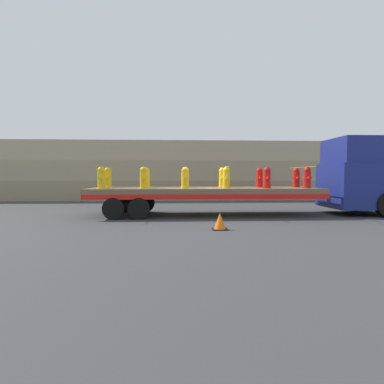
# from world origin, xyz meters

# --- Properties ---
(ground_plane) EXTENTS (120.00, 120.00, 0.00)m
(ground_plane) POSITION_xyz_m (0.00, 0.00, 0.00)
(ground_plane) COLOR #38383A
(rock_cliff) EXTENTS (60.00, 3.30, 4.09)m
(rock_cliff) POSITION_xyz_m (0.00, 8.98, 2.04)
(rock_cliff) COLOR gray
(rock_cliff) RESTS_ON ground_plane
(truck_cab) EXTENTS (2.80, 2.58, 3.28)m
(truck_cab) POSITION_xyz_m (6.85, 0.00, 1.61)
(truck_cab) COLOR navy
(truck_cab) RESTS_ON ground_plane
(flatbed_trailer) EXTENTS (9.59, 2.67, 1.16)m
(flatbed_trailer) POSITION_xyz_m (-0.43, 0.00, 0.96)
(flatbed_trailer) COLOR brown
(flatbed_trailer) RESTS_ON ground_plane
(fire_hydrant_yellow_near_0) EXTENTS (0.37, 0.59, 0.87)m
(fire_hydrant_yellow_near_0) POSITION_xyz_m (-4.19, -0.57, 1.58)
(fire_hydrant_yellow_near_0) COLOR gold
(fire_hydrant_yellow_near_0) RESTS_ON flatbed_trailer
(fire_hydrant_yellow_far_0) EXTENTS (0.37, 0.59, 0.87)m
(fire_hydrant_yellow_far_0) POSITION_xyz_m (-4.19, 0.57, 1.58)
(fire_hydrant_yellow_far_0) COLOR gold
(fire_hydrant_yellow_far_0) RESTS_ON flatbed_trailer
(fire_hydrant_yellow_near_1) EXTENTS (0.37, 0.59, 0.87)m
(fire_hydrant_yellow_near_1) POSITION_xyz_m (-2.52, -0.57, 1.58)
(fire_hydrant_yellow_near_1) COLOR gold
(fire_hydrant_yellow_near_1) RESTS_ON flatbed_trailer
(fire_hydrant_yellow_far_1) EXTENTS (0.37, 0.59, 0.87)m
(fire_hydrant_yellow_far_1) POSITION_xyz_m (-2.52, 0.57, 1.58)
(fire_hydrant_yellow_far_1) COLOR gold
(fire_hydrant_yellow_far_1) RESTS_ON flatbed_trailer
(fire_hydrant_yellow_near_2) EXTENTS (0.37, 0.59, 0.87)m
(fire_hydrant_yellow_near_2) POSITION_xyz_m (-0.84, -0.57, 1.58)
(fire_hydrant_yellow_near_2) COLOR gold
(fire_hydrant_yellow_near_2) RESTS_ON flatbed_trailer
(fire_hydrant_yellow_far_2) EXTENTS (0.37, 0.59, 0.87)m
(fire_hydrant_yellow_far_2) POSITION_xyz_m (-0.84, 0.57, 1.58)
(fire_hydrant_yellow_far_2) COLOR gold
(fire_hydrant_yellow_far_2) RESTS_ON flatbed_trailer
(fire_hydrant_yellow_near_3) EXTENTS (0.37, 0.59, 0.87)m
(fire_hydrant_yellow_near_3) POSITION_xyz_m (0.84, -0.57, 1.58)
(fire_hydrant_yellow_near_3) COLOR gold
(fire_hydrant_yellow_near_3) RESTS_ON flatbed_trailer
(fire_hydrant_yellow_far_3) EXTENTS (0.37, 0.59, 0.87)m
(fire_hydrant_yellow_far_3) POSITION_xyz_m (0.84, 0.57, 1.58)
(fire_hydrant_yellow_far_3) COLOR gold
(fire_hydrant_yellow_far_3) RESTS_ON flatbed_trailer
(fire_hydrant_red_near_4) EXTENTS (0.37, 0.59, 0.87)m
(fire_hydrant_red_near_4) POSITION_xyz_m (2.52, -0.57, 1.58)
(fire_hydrant_red_near_4) COLOR red
(fire_hydrant_red_near_4) RESTS_ON flatbed_trailer
(fire_hydrant_red_far_4) EXTENTS (0.37, 0.59, 0.87)m
(fire_hydrant_red_far_4) POSITION_xyz_m (2.52, 0.57, 1.58)
(fire_hydrant_red_far_4) COLOR red
(fire_hydrant_red_far_4) RESTS_ON flatbed_trailer
(fire_hydrant_red_near_5) EXTENTS (0.37, 0.59, 0.87)m
(fire_hydrant_red_near_5) POSITION_xyz_m (4.19, -0.57, 1.58)
(fire_hydrant_red_near_5) COLOR red
(fire_hydrant_red_near_5) RESTS_ON flatbed_trailer
(fire_hydrant_red_far_5) EXTENTS (0.37, 0.59, 0.87)m
(fire_hydrant_red_far_5) POSITION_xyz_m (4.19, 0.57, 1.58)
(fire_hydrant_red_far_5) COLOR red
(fire_hydrant_red_far_5) RESTS_ON flatbed_trailer
(cargo_strap_rear) EXTENTS (0.05, 2.78, 0.01)m
(cargo_strap_rear) POSITION_xyz_m (-4.19, 0.00, 2.04)
(cargo_strap_rear) COLOR yellow
(cargo_strap_rear) RESTS_ON fire_hydrant_yellow_near_0
(cargo_strap_middle) EXTENTS (0.05, 2.78, 0.01)m
(cargo_strap_middle) POSITION_xyz_m (0.84, 0.00, 2.04)
(cargo_strap_middle) COLOR yellow
(cargo_strap_middle) RESTS_ON fire_hydrant_yellow_near_3
(cargo_strap_front) EXTENTS (0.05, 2.78, 0.01)m
(cargo_strap_front) POSITION_xyz_m (4.19, 0.00, 2.04)
(cargo_strap_front) COLOR yellow
(cargo_strap_front) RESTS_ON fire_hydrant_red_near_5
(traffic_cone) EXTENTS (0.48, 0.48, 0.51)m
(traffic_cone) POSITION_xyz_m (0.16, -3.52, 0.25)
(traffic_cone) COLOR black
(traffic_cone) RESTS_ON ground_plane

